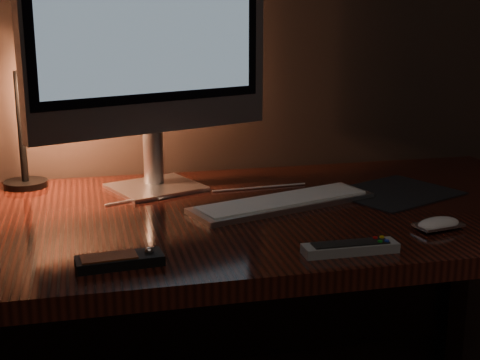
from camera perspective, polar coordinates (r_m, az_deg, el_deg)
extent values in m
cube|color=#37130C|center=(1.45, -0.35, -3.37)|extent=(1.60, 0.75, 0.04)
cube|color=black|center=(2.14, 17.78, -8.79)|extent=(0.06, 0.06, 0.71)
cube|color=black|center=(1.86, -2.75, -8.28)|extent=(1.48, 0.02, 0.51)
cube|color=silver|center=(1.63, -7.19, -0.61)|extent=(0.25, 0.24, 0.01)
cylinder|color=silver|center=(1.64, -7.40, 2.07)|extent=(0.06, 0.06, 0.13)
cube|color=silver|center=(1.57, -7.62, 13.12)|extent=(0.58, 0.26, 0.50)
cube|color=black|center=(1.55, -7.58, 14.34)|extent=(0.54, 0.22, 0.42)
cube|color=#89A4BA|center=(1.54, -7.57, 14.34)|extent=(0.50, 0.20, 0.38)
cube|color=silver|center=(1.48, 3.67, -1.90)|extent=(0.44, 0.24, 0.02)
cube|color=black|center=(1.62, 13.06, -1.05)|extent=(0.34, 0.31, 0.00)
ellipsoid|color=white|center=(1.37, 16.57, -3.75)|extent=(0.10, 0.07, 0.02)
cube|color=black|center=(1.16, -10.23, -6.80)|extent=(0.15, 0.07, 0.02)
cube|color=maroon|center=(1.15, -10.25, -6.37)|extent=(0.10, 0.05, 0.00)
sphere|color=silver|center=(1.15, -10.26, -6.31)|extent=(0.02, 0.02, 0.02)
cube|color=#949799|center=(1.21, 9.38, -5.76)|extent=(0.17, 0.04, 0.02)
cube|color=black|center=(1.21, 9.40, -5.34)|extent=(0.14, 0.03, 0.00)
cylinder|color=red|center=(1.21, 9.41, -5.22)|extent=(0.01, 0.01, 0.00)
cylinder|color=#0C8C19|center=(1.21, 9.41, -5.22)|extent=(0.01, 0.01, 0.00)
cylinder|color=gold|center=(1.21, 9.41, -5.22)|extent=(0.01, 0.01, 0.00)
cylinder|color=#1433BF|center=(1.21, 9.41, -5.22)|extent=(0.01, 0.01, 0.00)
cube|color=white|center=(1.59, -6.45, -0.95)|extent=(0.15, 0.13, 0.01)
cylinder|color=black|center=(1.72, -17.82, -0.32)|extent=(0.14, 0.14, 0.02)
cylinder|color=black|center=(1.69, -18.18, 4.33)|extent=(0.02, 0.02, 0.27)
cone|color=black|center=(1.63, -17.65, 8.92)|extent=(0.17, 0.17, 0.13)
sphere|color=#FFB266|center=(1.61, -16.94, 7.90)|extent=(0.03, 0.03, 0.03)
cylinder|color=white|center=(1.58, -2.65, -1.10)|extent=(0.48, 0.11, 0.00)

